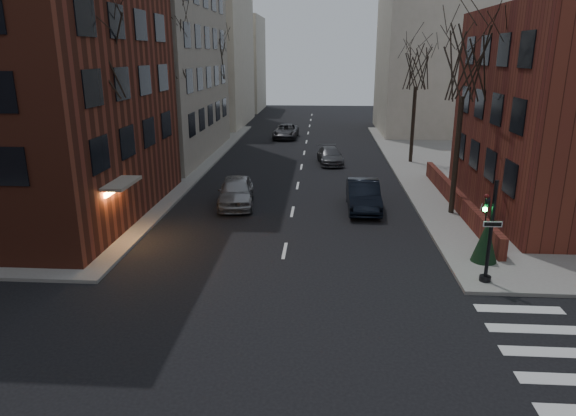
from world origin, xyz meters
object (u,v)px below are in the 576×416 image
object	(u,v)px
tree_left_a	(95,56)
car_lane_far	(286,131)
traffic_signal	(488,238)
car_lane_silver	(236,191)
tree_right_a	(465,65)
streetlamp_far	(225,99)
car_lane_gray	(330,156)
parked_sedan	(363,195)
evergreen_shrub	(485,241)
tree_left_b	(170,48)
tree_left_c	(213,60)
tree_right_b	(417,67)
streetlamp_near	(166,126)
sandwich_board	(483,212)

from	to	relation	value
tree_left_a	car_lane_far	distance (m)	31.85
traffic_signal	car_lane_silver	size ratio (longest dim) A/B	0.80
tree_right_a	car_lane_silver	distance (m)	14.17
streetlamp_far	car_lane_gray	xyz separation A→B (m)	(10.46, -10.61, -3.59)
tree_right_a	parked_sedan	size ratio (longest dim) A/B	1.92
evergreen_shrub	car_lane_far	bearing A→B (deg)	107.99
car_lane_far	tree_left_b	bearing A→B (deg)	-107.77
traffic_signal	evergreen_shrub	size ratio (longest dim) A/B	2.25
car_lane_far	tree_right_a	bearing A→B (deg)	-65.10
tree_left_b	tree_left_c	world-z (taller)	tree_left_b
tree_right_b	parked_sedan	distance (m)	15.64
traffic_signal	parked_sedan	world-z (taller)	traffic_signal
tree_right_a	car_lane_silver	size ratio (longest dim) A/B	1.95
streetlamp_near	sandwich_board	size ratio (longest dim) A/B	6.98
tree_right_b	car_lane_silver	distance (m)	19.00
sandwich_board	car_lane_gray	bearing A→B (deg)	134.62
traffic_signal	car_lane_gray	size ratio (longest dim) A/B	0.90
tree_left_a	parked_sedan	xyz separation A→B (m)	(12.80, 4.74, -7.64)
traffic_signal	sandwich_board	size ratio (longest dim) A/B	4.45
streetlamp_near	car_lane_gray	distance (m)	14.51
traffic_signal	tree_left_a	size ratio (longest dim) A/B	0.39
car_lane_silver	tree_left_a	bearing A→B (deg)	-143.56
streetlamp_near	streetlamp_far	bearing A→B (deg)	90.00
streetlamp_near	sandwich_board	bearing A→B (deg)	-16.43
traffic_signal	tree_left_a	bearing A→B (deg)	163.35
sandwich_board	tree_left_b	bearing A→B (deg)	170.28
car_lane_silver	evergreen_shrub	bearing A→B (deg)	-40.68
traffic_signal	tree_left_b	distance (m)	24.87
tree_right_b	streetlamp_near	bearing A→B (deg)	-149.53
streetlamp_far	car_lane_far	distance (m)	7.25
car_lane_silver	parked_sedan	bearing A→B (deg)	-9.09
streetlamp_far	parked_sedan	distance (m)	26.48
streetlamp_near	car_lane_far	bearing A→B (deg)	75.00
tree_left_b	tree_right_a	world-z (taller)	tree_left_b
car_lane_far	evergreen_shrub	world-z (taller)	evergreen_shrub
tree_right_b	streetlamp_far	bearing A→B (deg)	149.53
streetlamp_far	car_lane_silver	bearing A→B (deg)	-78.11
car_lane_silver	sandwich_board	xyz separation A→B (m)	(13.46, -2.46, -0.25)
tree_left_a	car_lane_silver	world-z (taller)	tree_left_a
parked_sedan	evergreen_shrub	distance (m)	8.96
tree_right_b	car_lane_silver	world-z (taller)	tree_right_b
tree_left_a	tree_left_b	world-z (taller)	tree_left_b
tree_left_a	car_lane_far	world-z (taller)	tree_left_a
tree_left_c	tree_right_b	bearing A→B (deg)	-24.44
tree_right_b	parked_sedan	xyz separation A→B (m)	(-4.80, -13.26, -6.75)
tree_left_a	car_lane_silver	size ratio (longest dim) A/B	2.06
tree_left_b	streetlamp_near	bearing A→B (deg)	-81.47
tree_left_b	evergreen_shrub	bearing A→B (deg)	-40.87
traffic_signal	sandwich_board	world-z (taller)	traffic_signal
streetlamp_near	car_lane_silver	bearing A→B (deg)	-31.29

